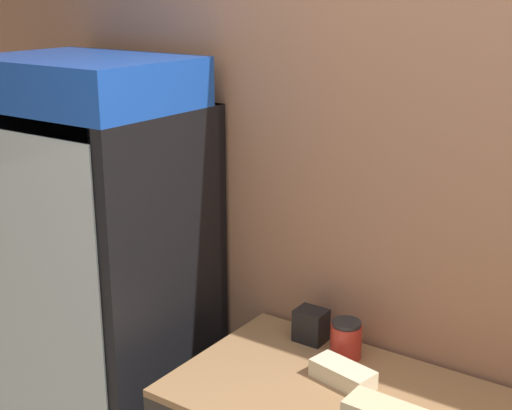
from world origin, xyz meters
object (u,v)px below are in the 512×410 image
object	(u,v)px
condiment_jar	(346,339)
napkin_dispenser	(311,325)
beverage_cooler	(112,274)
sandwich_flat_left	(343,374)

from	to	relation	value
condiment_jar	napkin_dispenser	size ratio (longest dim) A/B	1.12
beverage_cooler	sandwich_flat_left	size ratio (longest dim) A/B	8.41
beverage_cooler	condiment_jar	world-z (taller)	beverage_cooler
condiment_jar	napkin_dispenser	bearing A→B (deg)	168.02
sandwich_flat_left	napkin_dispenser	distance (m)	0.30
beverage_cooler	sandwich_flat_left	world-z (taller)	beverage_cooler
sandwich_flat_left	condiment_jar	bearing A→B (deg)	114.85
beverage_cooler	napkin_dispenser	world-z (taller)	beverage_cooler
sandwich_flat_left	condiment_jar	size ratio (longest dim) A/B	1.69
sandwich_flat_left	condiment_jar	xyz separation A→B (m)	(-0.07, 0.15, 0.04)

